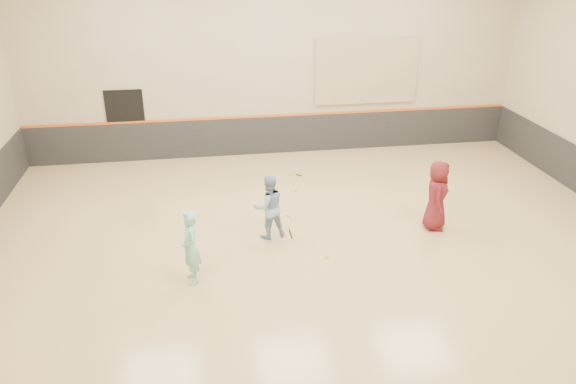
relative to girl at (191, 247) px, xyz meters
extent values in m
cube|color=tan|center=(2.66, 1.01, -0.86)|extent=(15.00, 12.00, 0.20)
cube|color=#BFAC8B|center=(2.66, 7.02, 2.24)|extent=(15.00, 0.02, 6.00)
cube|color=#BFAC8B|center=(2.66, -5.00, 2.24)|extent=(15.00, 0.02, 6.00)
cube|color=#232326|center=(2.66, 6.98, -0.16)|extent=(14.90, 0.04, 1.20)
cube|color=#D85914|center=(2.66, 6.97, 0.46)|extent=(14.90, 0.03, 0.06)
cube|color=tan|center=(5.46, 6.96, 1.74)|extent=(3.20, 0.08, 2.00)
cube|color=black|center=(-1.84, 6.99, 0.34)|extent=(1.10, 0.05, 2.20)
imported|color=#79D1BD|center=(0.00, 0.00, 0.00)|extent=(0.47, 0.62, 1.52)
imported|color=#7BA0BE|center=(1.72, 1.57, -0.01)|extent=(0.84, 0.71, 1.50)
imported|color=maroon|center=(5.58, 1.39, 0.07)|extent=(0.74, 0.93, 1.66)
sphere|color=gold|center=(2.81, 0.43, -0.73)|extent=(0.07, 0.07, 0.07)
sphere|color=yellow|center=(5.75, 1.19, 0.28)|extent=(0.07, 0.07, 0.07)
sphere|color=#B4CD2F|center=(2.75, 3.95, -0.73)|extent=(0.07, 0.07, 0.07)
camera|label=1|loc=(0.36, -9.59, 5.42)|focal=35.00mm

